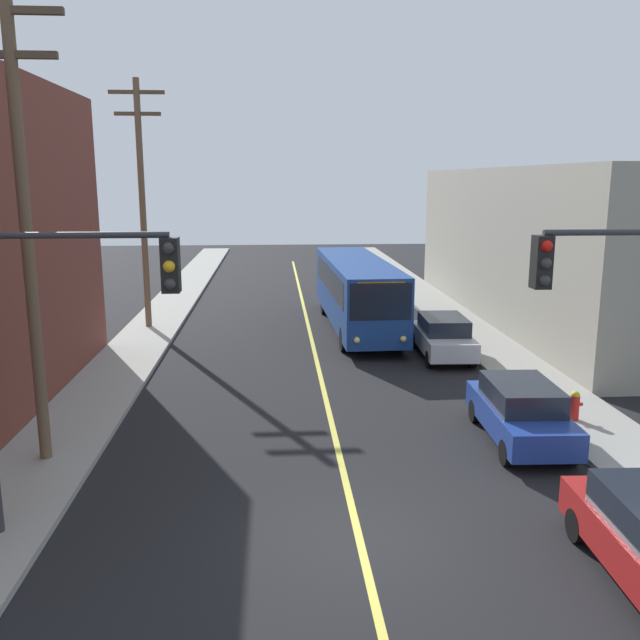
{
  "coord_description": "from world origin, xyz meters",
  "views": [
    {
      "loc": [
        -1.57,
        -11.65,
        6.82
      ],
      "look_at": [
        0.0,
        11.24,
        2.0
      ],
      "focal_mm": 37.63,
      "sensor_mm": 36.0,
      "label": 1
    }
  ],
  "objects_px": {
    "parked_car_blue": "(521,411)",
    "traffic_signal_right_corner": "(638,313)",
    "utility_pole_mid": "(142,195)",
    "traffic_signal_left_corner": "(64,320)",
    "utility_pole_near": "(25,213)",
    "parked_car_silver": "(443,336)",
    "fire_hydrant": "(575,405)",
    "city_bus": "(356,290)"
  },
  "relations": [
    {
      "from": "utility_pole_mid",
      "to": "traffic_signal_left_corner",
      "type": "height_order",
      "value": "utility_pole_mid"
    },
    {
      "from": "city_bus",
      "to": "traffic_signal_left_corner",
      "type": "bearing_deg",
      "value": -112.78
    },
    {
      "from": "traffic_signal_left_corner",
      "to": "traffic_signal_right_corner",
      "type": "distance_m",
      "value": 10.82
    },
    {
      "from": "city_bus",
      "to": "parked_car_blue",
      "type": "distance_m",
      "value": 14.28
    },
    {
      "from": "parked_car_silver",
      "to": "fire_hydrant",
      "type": "distance_m",
      "value": 7.78
    },
    {
      "from": "utility_pole_mid",
      "to": "traffic_signal_left_corner",
      "type": "bearing_deg",
      "value": -83.83
    },
    {
      "from": "parked_car_blue",
      "to": "traffic_signal_right_corner",
      "type": "relative_size",
      "value": 0.74
    },
    {
      "from": "parked_car_blue",
      "to": "city_bus",
      "type": "bearing_deg",
      "value": 100.74
    },
    {
      "from": "parked_car_silver",
      "to": "utility_pole_mid",
      "type": "relative_size",
      "value": 0.41
    },
    {
      "from": "utility_pole_mid",
      "to": "fire_hydrant",
      "type": "bearing_deg",
      "value": -43.13
    },
    {
      "from": "city_bus",
      "to": "utility_pole_near",
      "type": "height_order",
      "value": "utility_pole_near"
    },
    {
      "from": "parked_car_silver",
      "to": "traffic_signal_right_corner",
      "type": "distance_m",
      "value": 13.28
    },
    {
      "from": "traffic_signal_left_corner",
      "to": "traffic_signal_right_corner",
      "type": "xyz_separation_m",
      "value": [
        10.82,
        -0.03,
        0.0
      ]
    },
    {
      "from": "utility_pole_near",
      "to": "traffic_signal_right_corner",
      "type": "distance_m",
      "value": 13.24
    },
    {
      "from": "parked_car_silver",
      "to": "utility_pole_near",
      "type": "relative_size",
      "value": 0.41
    },
    {
      "from": "utility_pole_mid",
      "to": "traffic_signal_left_corner",
      "type": "xyz_separation_m",
      "value": [
        2.01,
        -18.61,
        -1.85
      ]
    },
    {
      "from": "parked_car_silver",
      "to": "utility_pole_near",
      "type": "distance_m",
      "value": 16.15
    },
    {
      "from": "city_bus",
      "to": "traffic_signal_right_corner",
      "type": "relative_size",
      "value": 2.04
    },
    {
      "from": "fire_hydrant",
      "to": "utility_pole_near",
      "type": "bearing_deg",
      "value": -173.18
    },
    {
      "from": "utility_pole_near",
      "to": "fire_hydrant",
      "type": "distance_m",
      "value": 15.19
    },
    {
      "from": "city_bus",
      "to": "traffic_signal_left_corner",
      "type": "xyz_separation_m",
      "value": [
        -7.61,
        -18.13,
        2.49
      ]
    },
    {
      "from": "city_bus",
      "to": "utility_pole_near",
      "type": "distance_m",
      "value": 17.86
    },
    {
      "from": "city_bus",
      "to": "parked_car_blue",
      "type": "relative_size",
      "value": 2.74
    },
    {
      "from": "utility_pole_mid",
      "to": "traffic_signal_left_corner",
      "type": "distance_m",
      "value": 18.81
    },
    {
      "from": "parked_car_silver",
      "to": "traffic_signal_left_corner",
      "type": "bearing_deg",
      "value": -129.05
    },
    {
      "from": "parked_car_blue",
      "to": "fire_hydrant",
      "type": "xyz_separation_m",
      "value": [
        1.99,
        1.11,
        -0.26
      ]
    },
    {
      "from": "city_bus",
      "to": "utility_pole_mid",
      "type": "relative_size",
      "value": 1.11
    },
    {
      "from": "utility_pole_near",
      "to": "utility_pole_mid",
      "type": "bearing_deg",
      "value": 90.8
    },
    {
      "from": "utility_pole_mid",
      "to": "parked_car_blue",
      "type": "bearing_deg",
      "value": -49.71
    },
    {
      "from": "utility_pole_near",
      "to": "fire_hydrant",
      "type": "xyz_separation_m",
      "value": [
        14.07,
        1.68,
        -5.49
      ]
    },
    {
      "from": "utility_pole_near",
      "to": "city_bus",
      "type": "bearing_deg",
      "value": 57.12
    },
    {
      "from": "parked_car_blue",
      "to": "parked_car_silver",
      "type": "relative_size",
      "value": 1.0
    },
    {
      "from": "parked_car_silver",
      "to": "utility_pole_near",
      "type": "height_order",
      "value": "utility_pole_near"
    },
    {
      "from": "parked_car_blue",
      "to": "traffic_signal_left_corner",
      "type": "xyz_separation_m",
      "value": [
        -10.27,
        -4.13,
        3.46
      ]
    },
    {
      "from": "parked_car_silver",
      "to": "utility_pole_mid",
      "type": "distance_m",
      "value": 14.68
    },
    {
      "from": "parked_car_blue",
      "to": "utility_pole_mid",
      "type": "xyz_separation_m",
      "value": [
        -12.28,
        14.49,
        5.31
      ]
    },
    {
      "from": "traffic_signal_right_corner",
      "to": "traffic_signal_left_corner",
      "type": "bearing_deg",
      "value": 179.86
    },
    {
      "from": "traffic_signal_right_corner",
      "to": "parked_car_silver",
      "type": "bearing_deg",
      "value": 92.01
    },
    {
      "from": "utility_pole_near",
      "to": "parked_car_blue",
      "type": "bearing_deg",
      "value": 2.69
    },
    {
      "from": "utility_pole_near",
      "to": "utility_pole_mid",
      "type": "distance_m",
      "value": 15.06
    },
    {
      "from": "city_bus",
      "to": "fire_hydrant",
      "type": "xyz_separation_m",
      "value": [
        4.65,
        -12.89,
        -1.23
      ]
    },
    {
      "from": "traffic_signal_right_corner",
      "to": "city_bus",
      "type": "bearing_deg",
      "value": 100.03
    }
  ]
}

